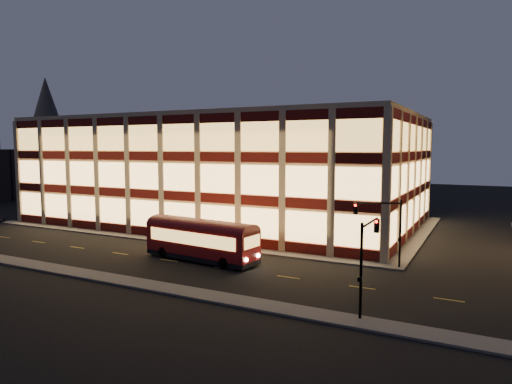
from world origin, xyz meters
The scene contains 10 objects.
ground centered at (0.00, 0.00, 0.00)m, with size 200.00×200.00×0.00m, color black.
sidewalk_office_south centered at (-3.00, 1.00, 0.07)m, with size 54.00×2.00×0.15m, color #514F4C.
sidewalk_office_east centered at (23.00, 17.00, 0.07)m, with size 2.00×30.00×0.15m, color #514F4C.
sidewalk_near centered at (0.00, -13.00, 0.07)m, with size 100.00×2.00×0.15m, color #514F4C.
office_building centered at (-2.91, 16.91, 7.25)m, with size 50.45×30.45×14.50m.
church_tower centered at (-70.00, 40.00, 9.00)m, with size 5.00×5.00×18.00m, color #2D2621.
church_spire centered at (-70.00, 40.00, 23.00)m, with size 6.00×6.00×10.00m, color #4C473F.
traffic_signal_far centered at (22.21, 0.24, 4.11)m, with size 3.79×1.87×6.00m.
traffic_signal_near centered at (23.50, -11.03, 4.13)m, with size 0.32×4.45×6.00m.
trolley_bus centered at (6.60, -4.51, 2.14)m, with size 11.64×4.14×3.86m.
Camera 1 is at (30.11, -39.12, 10.44)m, focal length 32.00 mm.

